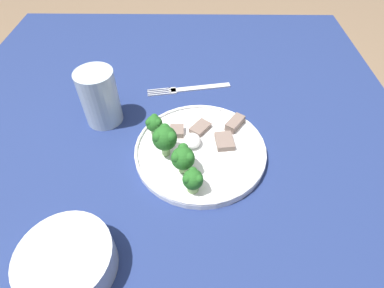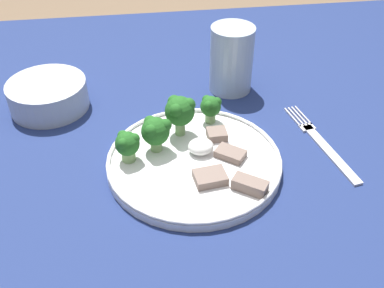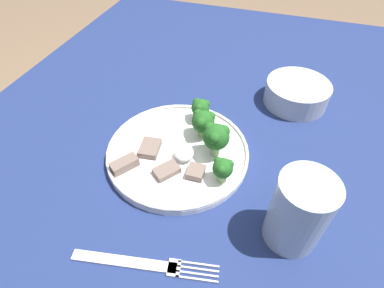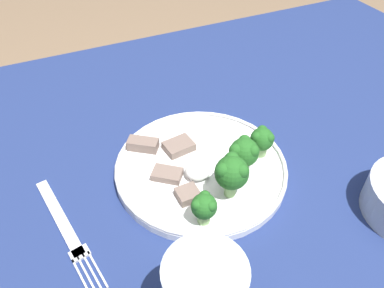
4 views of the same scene
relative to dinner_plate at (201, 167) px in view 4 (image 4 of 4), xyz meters
name	(u,v)px [view 4 (image 4 of 4)]	position (x,y,z in m)	size (l,w,h in m)	color
table	(239,231)	(-0.04, 0.07, -0.10)	(1.34, 1.05, 0.77)	navy
dinner_plate	(201,167)	(0.00, 0.00, 0.00)	(0.26, 0.26, 0.02)	white
fork	(67,230)	(0.21, 0.02, -0.01)	(0.06, 0.21, 0.00)	silver
broccoli_floret_near_rim_left	(244,152)	(-0.05, 0.03, 0.04)	(0.04, 0.04, 0.06)	#7FA866
broccoli_floret_center_left	(204,207)	(0.04, 0.09, 0.03)	(0.03, 0.03, 0.05)	#7FA866
broccoli_floret_back_left	(231,172)	(-0.01, 0.07, 0.05)	(0.05, 0.05, 0.07)	#7FA866
broccoli_floret_front_left	(262,140)	(-0.10, 0.01, 0.03)	(0.04, 0.04, 0.05)	#7FA866
meat_slice_front_slice	(188,194)	(0.04, 0.05, 0.01)	(0.03, 0.03, 0.01)	#756056
meat_slice_middle_slice	(167,174)	(0.05, 0.00, 0.01)	(0.05, 0.05, 0.01)	#756056
meat_slice_rear_slice	(143,144)	(0.07, -0.07, 0.01)	(0.05, 0.05, 0.02)	#756056
meat_slice_edge_slice	(179,146)	(0.02, -0.05, 0.01)	(0.05, 0.04, 0.01)	#756056
sauce_dollop	(198,171)	(0.01, 0.02, 0.01)	(0.04, 0.03, 0.02)	white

